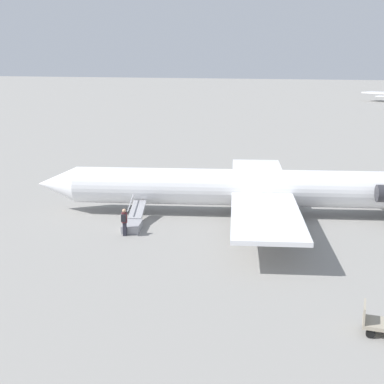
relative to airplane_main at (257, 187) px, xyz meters
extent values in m
plane|color=gray|center=(0.91, 0.23, -2.02)|extent=(600.00, 600.00, 0.00)
cylinder|color=white|center=(0.91, 0.23, -0.02)|extent=(23.98, 8.52, 2.57)
cone|color=white|center=(13.94, 3.60, -0.02)|extent=(3.37, 3.15, 2.52)
cube|color=white|center=(-1.85, 6.08, -0.22)|extent=(6.51, 10.83, 0.26)
cube|color=white|center=(1.33, -6.21, -0.22)|extent=(6.51, 10.83, 0.26)
cylinder|color=black|center=(8.49, 2.19, -1.70)|extent=(0.66, 0.31, 0.64)
cylinder|color=#2D2D33|center=(8.49, 2.19, -1.28)|extent=(0.11, 0.11, 0.20)
cylinder|color=black|center=(-1.72, 0.75, -1.70)|extent=(0.66, 0.31, 0.64)
cylinder|color=#2D2D33|center=(-1.72, 0.75, -1.28)|extent=(0.11, 0.11, 0.20)
cylinder|color=black|center=(-1.14, -1.49, -1.70)|extent=(0.66, 0.31, 0.64)
cylinder|color=#2D2D33|center=(-1.14, -1.49, -1.28)|extent=(0.11, 0.11, 0.20)
cube|color=#99999E|center=(6.85, 6.14, -1.77)|extent=(1.52, 2.02, 0.50)
cube|color=#99999E|center=(7.35, 4.21, -1.19)|extent=(1.43, 2.39, 0.77)
cube|color=#99999E|center=(7.78, 4.32, -0.69)|extent=(0.61, 2.16, 0.71)
cube|color=#23232D|center=(6.83, 7.24, -1.59)|extent=(0.26, 0.32, 0.85)
cylinder|color=#4C1E23|center=(6.83, 7.24, -0.84)|extent=(0.36, 0.36, 0.65)
sphere|color=tan|center=(6.83, 7.24, -0.40)|extent=(0.24, 0.24, 0.24)
cube|color=black|center=(6.76, 7.50, -0.81)|extent=(0.32, 0.24, 0.44)
cube|color=#9E937F|center=(-7.71, 15.21, -1.15)|extent=(0.09, 1.10, 0.70)
cylinder|color=black|center=(-8.00, 15.64, -1.84)|extent=(0.36, 0.12, 0.36)
cylinder|color=black|center=(-7.98, 14.76, -1.84)|extent=(0.36, 0.12, 0.36)
camera|label=1|loc=(-7.59, 36.03, 8.61)|focal=50.00mm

